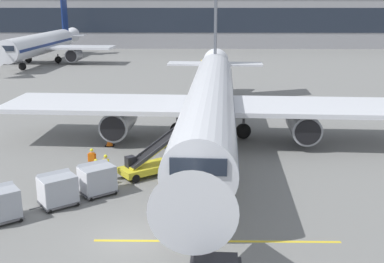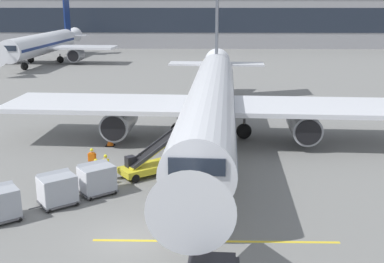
{
  "view_description": "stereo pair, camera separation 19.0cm",
  "coord_description": "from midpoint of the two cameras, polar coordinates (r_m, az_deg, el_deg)",
  "views": [
    {
      "loc": [
        3.22,
        -20.79,
        11.34
      ],
      "look_at": [
        2.81,
        9.58,
        2.81
      ],
      "focal_mm": 44.31,
      "sensor_mm": 36.0,
      "label": 1
    },
    {
      "loc": [
        3.41,
        -20.79,
        11.34
      ],
      "look_at": [
        2.81,
        9.58,
        2.81
      ],
      "focal_mm": 44.31,
      "sensor_mm": 36.0,
      "label": 2
    }
  ],
  "objects": [
    {
      "name": "baggage_cart_second",
      "position": [
        27.98,
        -15.74,
        -6.63
      ],
      "size": [
        2.66,
        2.48,
        1.91
      ],
      "color": "#515156",
      "rests_on": "ground"
    },
    {
      "name": "belt_loader",
      "position": [
        31.63,
        -5.06,
        -3.66
      ],
      "size": [
        4.93,
        4.08,
        3.25
      ],
      "color": "gold",
      "rests_on": "ground"
    },
    {
      "name": "apron_guidance_line_lead_in",
      "position": [
        38.47,
        1.81,
        -1.46
      ],
      "size": [
        0.2,
        110.0,
        0.01
      ],
      "color": "yellow",
      "rests_on": "ground"
    },
    {
      "name": "ground_crew_marshaller",
      "position": [
        31.04,
        -10.15,
        -4.04
      ],
      "size": [
        0.46,
        0.43,
        1.74
      ],
      "color": "#333847",
      "rests_on": "ground"
    },
    {
      "name": "ground_crew_by_loader",
      "position": [
        30.33,
        -11.27,
        -4.58
      ],
      "size": [
        0.33,
        0.55,
        1.74
      ],
      "color": "#514C42",
      "rests_on": "ground"
    },
    {
      "name": "baggage_cart_lead",
      "position": [
        29.0,
        -11.24,
        -5.53
      ],
      "size": [
        2.66,
        2.48,
        1.91
      ],
      "color": "#515156",
      "rests_on": "ground"
    },
    {
      "name": "ground_plane",
      "position": [
        23.92,
        -7.15,
        -12.76
      ],
      "size": [
        600.0,
        600.0,
        0.0
      ],
      "primitive_type": "plane",
      "color": "slate"
    },
    {
      "name": "safety_cone_engine_keepout",
      "position": [
        38.33,
        -9.7,
        -1.16
      ],
      "size": [
        0.7,
        0.7,
        0.78
      ],
      "color": "black",
      "rests_on": "ground"
    },
    {
      "name": "terminal_building",
      "position": [
        121.89,
        3.39,
        13.39
      ],
      "size": [
        120.99,
        19.55,
        13.14
      ],
      "color": "#939399",
      "rests_on": "ground"
    },
    {
      "name": "distant_airplane",
      "position": [
        90.81,
        -17.46,
        9.97
      ],
      "size": [
        26.59,
        35.96,
        12.1
      ],
      "color": "silver",
      "rests_on": "ground"
    },
    {
      "name": "parked_airplane",
      "position": [
        38.39,
        2.43,
        3.84
      ],
      "size": [
        33.76,
        43.37,
        14.38
      ],
      "color": "silver",
      "rests_on": "ground"
    },
    {
      "name": "ground_crew_by_carts",
      "position": [
        32.45,
        -11.76,
        -3.25
      ],
      "size": [
        0.57,
        0.26,
        1.74
      ],
      "color": "black",
      "rests_on": "ground"
    },
    {
      "name": "apron_guidance_line_stop_bar",
      "position": [
        23.6,
        3.12,
        -13.06
      ],
      "size": [
        12.0,
        0.2,
        0.01
      ],
      "color": "yellow",
      "rests_on": "ground"
    }
  ]
}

